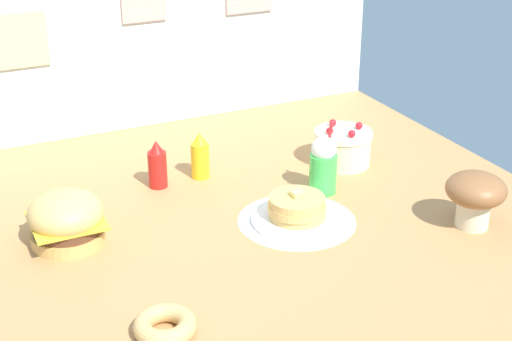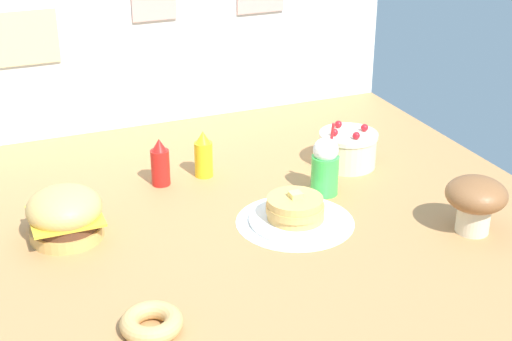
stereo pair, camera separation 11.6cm
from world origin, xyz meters
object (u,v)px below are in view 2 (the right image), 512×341
layer_cake (348,149)px  mushroom_stool (476,199)px  mustard_bottle (205,155)px  burger (65,215)px  ketchup_bottle (160,163)px  pancake_stack (295,211)px  cream_soda_cup (325,166)px  donut_pink_glaze (152,322)px

layer_cake → mushroom_stool: 0.61m
mustard_bottle → mushroom_stool: bearing=-48.1°
burger → mushroom_stool: (1.19, -0.45, 0.03)m
ketchup_bottle → mushroom_stool: 1.08m
mushroom_stool → burger: bearing=159.1°
pancake_stack → cream_soda_cup: cream_soda_cup is taller
cream_soda_cup → ketchup_bottle: bearing=150.3°
layer_cake → donut_pink_glaze: 1.19m
ketchup_bottle → cream_soda_cup: bearing=-29.7°
layer_cake → cream_soda_cup: cream_soda_cup is taller
burger → cream_soda_cup: bearing=-2.1°
burger → pancake_stack: 0.72m
burger → mushroom_stool: size_ratio=1.21×
layer_cake → ketchup_bottle: ketchup_bottle is taller
mushroom_stool → ketchup_bottle: bearing=138.9°
ketchup_bottle → cream_soda_cup: cream_soda_cup is taller
burger → cream_soda_cup: size_ratio=0.88×
ketchup_bottle → mushroom_stool: bearing=-41.1°
ketchup_bottle → donut_pink_glaze: (-0.26, -0.82, -0.06)m
layer_cake → ketchup_bottle: 0.70m
layer_cake → donut_pink_glaze: layer_cake is taller
pancake_stack → ketchup_bottle: size_ratio=1.70×
donut_pink_glaze → layer_cake: bearing=36.6°
pancake_stack → ketchup_bottle: ketchup_bottle is taller
ketchup_bottle → mustard_bottle: 0.17m
layer_cake → mustard_bottle: size_ratio=1.25×
burger → donut_pink_glaze: burger is taller
ketchup_bottle → mushroom_stool: (0.81, -0.71, 0.03)m
cream_soda_cup → mushroom_stool: bearing=-53.8°
burger → pancake_stack: bearing=-15.0°
cream_soda_cup → mushroom_stool: size_ratio=1.36×
ketchup_bottle → donut_pink_glaze: size_ratio=1.08×
cream_soda_cup → donut_pink_glaze: size_ratio=1.61×
mustard_bottle → donut_pink_glaze: 0.94m
mustard_bottle → cream_soda_cup: size_ratio=0.67×
pancake_stack → donut_pink_glaze: bearing=-146.9°
ketchup_bottle → pancake_stack: bearing=-54.1°
pancake_stack → donut_pink_glaze: 0.70m
pancake_stack → mustard_bottle: 0.48m
layer_cake → donut_pink_glaze: (-0.96, -0.71, -0.04)m
donut_pink_glaze → cream_soda_cup: bearing=34.8°
layer_cake → mushroom_stool: (0.12, -0.60, 0.05)m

